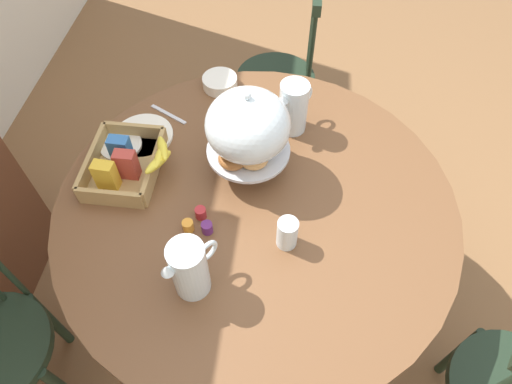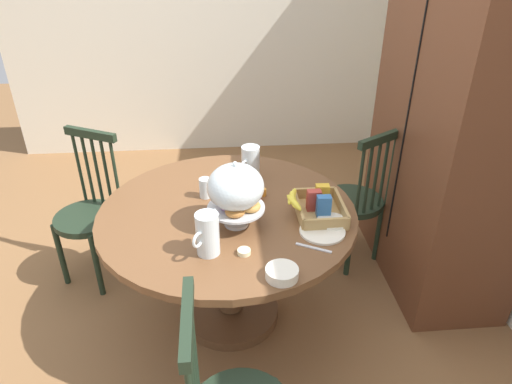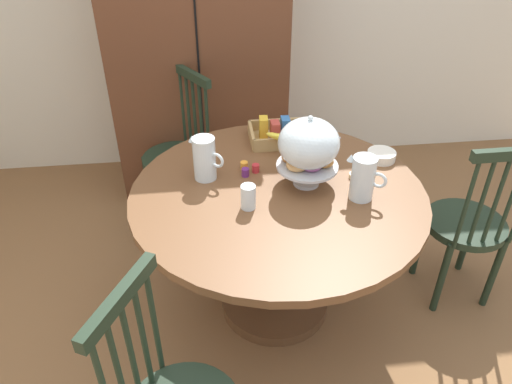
% 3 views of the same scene
% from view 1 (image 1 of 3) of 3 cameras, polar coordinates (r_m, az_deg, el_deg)
% --- Properties ---
extents(ground_plane, '(10.00, 10.00, 0.00)m').
position_cam_1_polar(ground_plane, '(2.13, 5.19, -14.06)').
color(ground_plane, brown).
extents(dining_table, '(1.34, 1.34, 0.74)m').
position_cam_1_polar(dining_table, '(1.65, 0.00, -4.87)').
color(dining_table, brown).
rests_on(dining_table, ground_plane).
extents(windsor_chair_by_cabinet, '(0.40, 0.40, 0.97)m').
position_cam_1_polar(windsor_chair_by_cabinet, '(2.37, 3.12, 14.07)').
color(windsor_chair_by_cabinet, '#1E2D1E').
rests_on(windsor_chair_by_cabinet, ground_plane).
extents(pastry_stand_with_dome, '(0.28, 0.28, 0.34)m').
position_cam_1_polar(pastry_stand_with_dome, '(1.43, -1.06, 8.02)').
color(pastry_stand_with_dome, silver).
rests_on(pastry_stand_with_dome, dining_table).
extents(orange_juice_pitcher, '(0.17, 0.13, 0.20)m').
position_cam_1_polar(orange_juice_pitcher, '(1.65, 4.75, 10.43)').
color(orange_juice_pitcher, silver).
rests_on(orange_juice_pitcher, dining_table).
extents(milk_pitcher, '(0.16, 0.13, 0.21)m').
position_cam_1_polar(milk_pitcher, '(1.27, -8.37, -9.80)').
color(milk_pitcher, silver).
rests_on(milk_pitcher, dining_table).
extents(cereal_basket, '(0.32, 0.30, 0.12)m').
position_cam_1_polar(cereal_basket, '(1.60, -16.09, 3.50)').
color(cereal_basket, tan).
rests_on(cereal_basket, dining_table).
extents(china_plate_large, '(0.22, 0.22, 0.01)m').
position_cam_1_polar(china_plate_large, '(1.73, -14.12, 6.95)').
color(china_plate_large, white).
rests_on(china_plate_large, dining_table).
extents(china_plate_small, '(0.15, 0.15, 0.01)m').
position_cam_1_polar(china_plate_small, '(1.70, -16.75, 5.71)').
color(china_plate_small, white).
rests_on(china_plate_small, china_plate_large).
extents(cereal_bowl, '(0.14, 0.14, 0.04)m').
position_cam_1_polar(cereal_bowl, '(1.87, -4.61, 13.71)').
color(cereal_bowl, white).
rests_on(cereal_bowl, dining_table).
extents(drinking_glass, '(0.06, 0.06, 0.11)m').
position_cam_1_polar(drinking_glass, '(1.36, 3.98, -5.24)').
color(drinking_glass, silver).
rests_on(drinking_glass, dining_table).
extents(butter_dish, '(0.06, 0.06, 0.02)m').
position_cam_1_polar(butter_dish, '(1.73, -0.67, 9.44)').
color(butter_dish, beige).
rests_on(butter_dish, dining_table).
extents(jam_jar_strawberry, '(0.04, 0.04, 0.04)m').
position_cam_1_polar(jam_jar_strawberry, '(1.45, -7.03, -2.66)').
color(jam_jar_strawberry, '#B7282D').
rests_on(jam_jar_strawberry, dining_table).
extents(jam_jar_apricot, '(0.04, 0.04, 0.04)m').
position_cam_1_polar(jam_jar_apricot, '(1.43, -8.61, -4.27)').
color(jam_jar_apricot, orange).
rests_on(jam_jar_apricot, dining_table).
extents(jam_jar_grape, '(0.04, 0.04, 0.04)m').
position_cam_1_polar(jam_jar_grape, '(1.42, -6.23, -4.53)').
color(jam_jar_grape, '#5B2366').
rests_on(jam_jar_grape, dining_table).
extents(table_knife, '(0.09, 0.16, 0.01)m').
position_cam_1_polar(table_knife, '(1.67, -17.33, 3.92)').
color(table_knife, silver).
rests_on(table_knife, dining_table).
extents(dinner_fork, '(0.09, 0.16, 0.01)m').
position_cam_1_polar(dinner_fork, '(1.67, -18.04, 3.26)').
color(dinner_fork, silver).
rests_on(dinner_fork, dining_table).
extents(soup_spoon, '(0.09, 0.16, 0.01)m').
position_cam_1_polar(soup_spoon, '(1.79, -11.04, 9.64)').
color(soup_spoon, silver).
rests_on(soup_spoon, dining_table).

